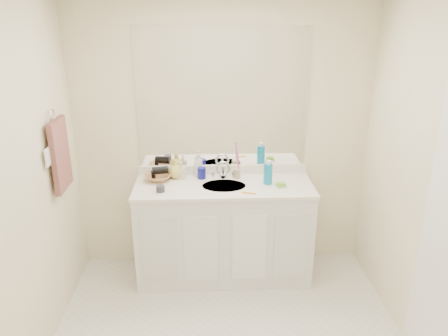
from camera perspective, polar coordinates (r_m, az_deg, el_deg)
wall_back at (r=3.87m, az=-0.20°, el=3.77°), size 2.60×0.02×2.40m
wall_left at (r=2.89m, az=-25.91°, el=-4.37°), size 0.02×2.60×2.40m
wall_right at (r=3.01m, az=26.44°, el=-3.48°), size 0.02×2.60×2.40m
vanity_cabinet at (r=3.91m, az=-0.03°, el=-8.34°), size 1.50×0.55×0.85m
countertop at (r=3.72m, az=-0.03°, el=-2.40°), size 1.52×0.57×0.03m
backsplash at (r=3.94m, az=-0.18°, el=-0.19°), size 1.52×0.03×0.08m
sink_basin at (r=3.70m, az=-0.02°, el=-2.48°), size 0.37×0.37×0.02m
faucet at (r=3.84m, az=-0.13°, el=-0.51°), size 0.02×0.02×0.11m
mirror at (r=3.77m, az=-0.20°, el=8.99°), size 1.48×0.01×1.20m
blue_mug at (r=3.84m, az=-2.93°, el=-0.66°), size 0.08×0.08×0.10m
tan_cup at (r=3.84m, az=1.70°, el=-0.71°), size 0.08×0.08×0.09m
toothbrush at (r=3.81m, az=1.87°, el=0.79°), size 0.03×0.04×0.21m
mouthwash_bottle at (r=3.73m, az=5.76°, el=-0.76°), size 0.09×0.09×0.18m
soap_dish at (r=3.70m, az=7.46°, el=-2.40°), size 0.10×0.09×0.01m
green_soap at (r=3.69m, az=7.47°, el=-2.13°), size 0.08×0.06×0.03m
orange_comb at (r=3.55m, az=3.24°, el=-3.28°), size 0.12×0.06×0.00m
dark_jar at (r=3.61m, az=-8.30°, el=-2.69°), size 0.09×0.09×0.05m
soap_bottle_white at (r=3.88m, az=-3.38°, el=0.38°), size 0.10×0.10×0.20m
soap_bottle_cream at (r=3.84m, az=-5.53°, el=-0.32°), size 0.07×0.07×0.15m
soap_bottle_yellow at (r=3.86m, az=-6.36°, el=-0.11°), size 0.15×0.15×0.17m
wicker_basket at (r=3.85m, az=-8.60°, el=-1.17°), size 0.24×0.24×0.06m
hair_dryer at (r=3.82m, az=-8.35°, el=-0.30°), size 0.15×0.09×0.07m
towel_ring at (r=3.46m, az=-21.53°, el=6.31°), size 0.01×0.11×0.11m
hand_towel at (r=3.53m, az=-20.60°, el=1.61°), size 0.04×0.32×0.55m
switch_plate at (r=3.34m, az=-22.06°, el=1.30°), size 0.01×0.08×0.13m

